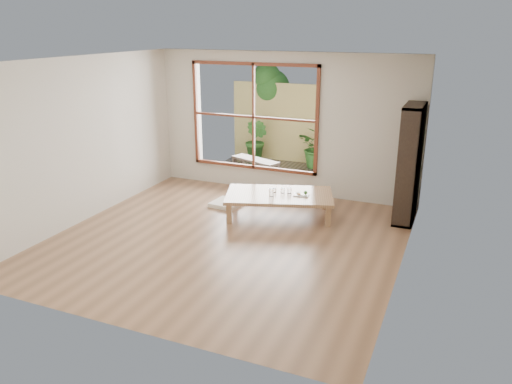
% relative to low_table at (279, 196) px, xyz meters
% --- Properties ---
extents(ground, '(5.00, 5.00, 0.00)m').
position_rel_low_table_xyz_m(ground, '(-0.37, -1.22, -0.34)').
color(ground, '#9C704E').
rests_on(ground, ground).
extents(low_table, '(1.97, 1.48, 0.38)m').
position_rel_low_table_xyz_m(low_table, '(0.00, 0.00, 0.00)').
color(low_table, '#A0734D').
rests_on(low_table, ground).
extents(floor_cushion, '(0.54, 0.54, 0.07)m').
position_rel_low_table_xyz_m(floor_cushion, '(-1.02, 0.10, -0.30)').
color(floor_cushion, white).
rests_on(floor_cushion, ground).
extents(bookshelf, '(0.30, 0.85, 1.89)m').
position_rel_low_table_xyz_m(bookshelf, '(1.96, 0.65, 0.61)').
color(bookshelf, '#31241B').
rests_on(bookshelf, ground).
extents(glass_tall, '(0.07, 0.07, 0.14)m').
position_rel_low_table_xyz_m(glass_tall, '(-0.08, -0.17, 0.11)').
color(glass_tall, silver).
rests_on(glass_tall, low_table).
extents(glass_mid, '(0.07, 0.07, 0.09)m').
position_rel_low_table_xyz_m(glass_mid, '(0.14, 0.09, 0.09)').
color(glass_mid, silver).
rests_on(glass_mid, low_table).
extents(glass_short, '(0.06, 0.06, 0.08)m').
position_rel_low_table_xyz_m(glass_short, '(0.04, 0.06, 0.09)').
color(glass_short, silver).
rests_on(glass_short, low_table).
extents(glass_small, '(0.06, 0.06, 0.07)m').
position_rel_low_table_xyz_m(glass_small, '(-0.10, 0.05, 0.08)').
color(glass_small, silver).
rests_on(glass_small, low_table).
extents(food_tray, '(0.27, 0.21, 0.08)m').
position_rel_low_table_xyz_m(food_tray, '(0.37, 0.07, 0.06)').
color(food_tray, white).
rests_on(food_tray, low_table).
extents(deck, '(2.80, 2.00, 0.05)m').
position_rel_low_table_xyz_m(deck, '(-0.97, 2.34, -0.34)').
color(deck, '#3B342B').
rests_on(deck, ground).
extents(garden_bench, '(1.15, 0.69, 0.35)m').
position_rel_low_table_xyz_m(garden_bench, '(-1.25, 1.95, -0.02)').
color(garden_bench, '#31241B').
rests_on(garden_bench, deck).
extents(bamboo_fence, '(2.80, 0.06, 1.80)m').
position_rel_low_table_xyz_m(bamboo_fence, '(-0.97, 3.34, 0.56)').
color(bamboo_fence, tan).
rests_on(bamboo_fence, ground).
extents(shrub_right, '(1.03, 0.96, 0.93)m').
position_rel_low_table_xyz_m(shrub_right, '(-0.20, 3.03, 0.15)').
color(shrub_right, '#285E22').
rests_on(shrub_right, deck).
extents(shrub_left, '(0.67, 0.61, 0.99)m').
position_rel_low_table_xyz_m(shrub_left, '(-1.67, 3.00, 0.19)').
color(shrub_left, '#285E22').
rests_on(shrub_left, deck).
extents(garden_tree, '(1.04, 0.85, 2.22)m').
position_rel_low_table_xyz_m(garden_tree, '(-1.65, 3.64, 1.29)').
color(garden_tree, '#4C3D2D').
rests_on(garden_tree, ground).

